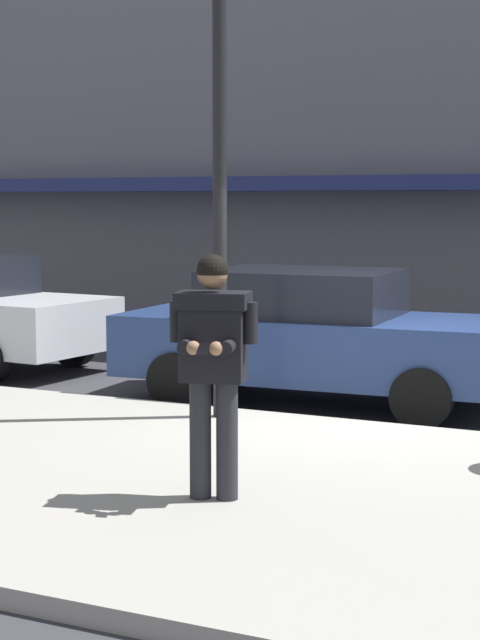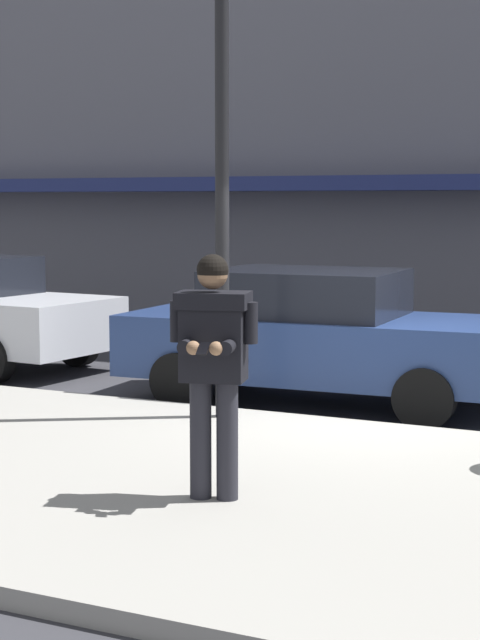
{
  "view_description": "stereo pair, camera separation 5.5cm",
  "coord_description": "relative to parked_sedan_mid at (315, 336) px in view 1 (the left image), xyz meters",
  "views": [
    {
      "loc": [
        3.36,
        -10.19,
        2.33
      ],
      "look_at": [
        0.11,
        -3.47,
        1.49
      ],
      "focal_mm": 60.0,
      "sensor_mm": 36.0,
      "label": 1
    },
    {
      "loc": [
        3.41,
        -10.16,
        2.33
      ],
      "look_at": [
        0.11,
        -3.47,
        1.49
      ],
      "focal_mm": 60.0,
      "sensor_mm": 36.0,
      "label": 2
    }
  ],
  "objects": [
    {
      "name": "street_lamp_post",
      "position": [
        -0.35,
        -1.71,
        2.35
      ],
      "size": [
        0.36,
        0.36,
        4.88
      ],
      "color": "black",
      "rests_on": "sidewalk"
    },
    {
      "name": "ground_plane",
      "position": [
        1.12,
        -1.06,
        -0.79
      ],
      "size": [
        80.0,
        80.0,
        0.0
      ],
      "primitive_type": "plane",
      "color": "#333338"
    },
    {
      "name": "sidewalk",
      "position": [
        2.12,
        -3.91,
        -0.72
      ],
      "size": [
        32.0,
        5.3,
        0.14
      ],
      "primitive_type": "cube",
      "color": "#99968E",
      "rests_on": "ground"
    },
    {
      "name": "parked_sedan_mid",
      "position": [
        0.0,
        0.0,
        0.0
      ],
      "size": [
        4.59,
        2.12,
        1.54
      ],
      "color": "navy",
      "rests_on": "ground"
    },
    {
      "name": "curb_paint_line",
      "position": [
        2.12,
        -1.01,
        -0.79
      ],
      "size": [
        28.0,
        0.12,
        0.01
      ],
      "primitive_type": "cube",
      "color": "silver",
      "rests_on": "ground"
    },
    {
      "name": "man_texting_on_phone",
      "position": [
        0.97,
        -4.43,
        0.46
      ],
      "size": [
        0.63,
        0.64,
        1.81
      ],
      "color": "#23232B",
      "rests_on": "sidewalk"
    }
  ]
}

